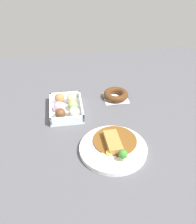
% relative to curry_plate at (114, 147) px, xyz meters
% --- Properties ---
extents(ground_plane, '(1.60, 1.60, 0.00)m').
position_rel_curry_plate_xyz_m(ground_plane, '(0.13, 0.05, -0.01)').
color(ground_plane, '#4C4C51').
extents(curry_plate, '(0.25, 0.25, 0.06)m').
position_rel_curry_plate_xyz_m(curry_plate, '(0.00, 0.00, 0.00)').
color(curry_plate, white).
rests_on(curry_plate, ground_plane).
extents(donut_box, '(0.21, 0.14, 0.06)m').
position_rel_curry_plate_xyz_m(donut_box, '(0.27, 0.16, 0.01)').
color(donut_box, silver).
rests_on(donut_box, ground_plane).
extents(chocolate_ring_donut, '(0.12, 0.12, 0.04)m').
position_rel_curry_plate_xyz_m(chocolate_ring_donut, '(0.35, -0.08, 0.00)').
color(chocolate_ring_donut, white).
rests_on(chocolate_ring_donut, ground_plane).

